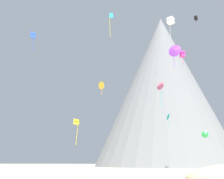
{
  "coord_description": "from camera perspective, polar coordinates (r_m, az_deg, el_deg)",
  "views": [
    {
      "loc": [
        6.66,
        -26.99,
        2.48
      ],
      "look_at": [
        -2.38,
        47.98,
        20.46
      ],
      "focal_mm": 47.93,
      "sensor_mm": 36.0,
      "label": 1
    }
  ],
  "objects": [
    {
      "name": "kite_green_low",
      "position": [
        57.58,
        17.32,
        -8.14
      ],
      "size": [
        1.28,
        0.54,
        1.26
      ],
      "rotation": [
        0.0,
        0.0,
        6.13
      ],
      "color": "green"
    },
    {
      "name": "kite_yellow_low",
      "position": [
        50.36,
        -6.8,
        -6.25
      ],
      "size": [
        1.0,
        0.95,
        4.33
      ],
      "rotation": [
        0.0,
        0.0,
        4.83
      ],
      "color": "yellow"
    },
    {
      "name": "kite_cyan_high",
      "position": [
        66.14,
        -0.23,
        13.23
      ],
      "size": [
        0.85,
        0.55,
        5.49
      ],
      "rotation": [
        0.0,
        0.0,
        2.76
      ],
      "color": "#33BCDB"
    },
    {
      "name": "kite_black_high",
      "position": [
        89.83,
        15.78,
        12.97
      ],
      "size": [
        1.46,
        1.76,
        3.9
      ],
      "rotation": [
        0.0,
        0.0,
        2.05
      ],
      "color": "black"
    },
    {
      "name": "kite_blue_high",
      "position": [
        82.87,
        -14.85,
        9.95
      ],
      "size": [
        1.89,
        1.84,
        5.56
      ],
      "rotation": [
        0.0,
        0.0,
        2.0
      ],
      "color": "blue"
    },
    {
      "name": "kite_teal_low",
      "position": [
        81.1,
        10.77,
        -5.18
      ],
      "size": [
        1.31,
        1.93,
        3.44
      ],
      "rotation": [
        0.0,
        0.0,
        1.87
      ],
      "color": "teal"
    },
    {
      "name": "bush_low_patch",
      "position": [
        48.12,
        -14.9,
        -15.6
      ],
      "size": [
        2.01,
        2.01,
        0.52
      ],
      "primitive_type": "cone",
      "rotation": [
        0.0,
        0.0,
        3.44
      ],
      "color": "#386633",
      "rests_on": "ground_plane"
    },
    {
      "name": "kite_rainbow_mid",
      "position": [
        72.64,
        9.23,
        0.54
      ],
      "size": [
        2.03,
        1.86,
        6.15
      ],
      "rotation": [
        0.0,
        0.0,
        2.45
      ],
      "color": "#E5668C"
    },
    {
      "name": "bush_scatter_east",
      "position": [
        35.58,
        -13.76,
        -16.21
      ],
      "size": [
        3.09,
        3.09,
        1.0
      ],
      "primitive_type": "cone",
      "rotation": [
        0.0,
        0.0,
        5.28
      ],
      "color": "#568442",
      "rests_on": "ground_plane"
    },
    {
      "name": "kite_white_high",
      "position": [
        69.98,
        11.12,
        12.76
      ],
      "size": [
        1.88,
        1.86,
        4.85
      ],
      "rotation": [
        0.0,
        0.0,
        1.07
      ],
      "color": "white"
    },
    {
      "name": "kite_magenta_high",
      "position": [
        81.85,
        13.27,
        6.54
      ],
      "size": [
        1.55,
        1.61,
        3.7
      ],
      "rotation": [
        0.0,
        0.0,
        0.4
      ],
      "color": "#D1339E"
    },
    {
      "name": "kite_gold_mid",
      "position": [
        82.5,
        -1.95,
        0.77
      ],
      "size": [
        2.21,
        1.87,
        3.86
      ],
      "rotation": [
        0.0,
        0.0,
        2.52
      ],
      "color": "gold"
    },
    {
      "name": "kite_violet_mid",
      "position": [
        54.98,
        11.85,
        7.28
      ],
      "size": [
        2.34,
        1.33,
        4.29
      ],
      "rotation": [
        0.0,
        0.0,
        5.93
      ],
      "color": "purple"
    },
    {
      "name": "rock_massif",
      "position": [
        134.74,
        10.42,
        -0.66
      ],
      "size": [
        72.41,
        72.41,
        68.03
      ],
      "color": "slate",
      "rests_on": "ground_plane"
    }
  ]
}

